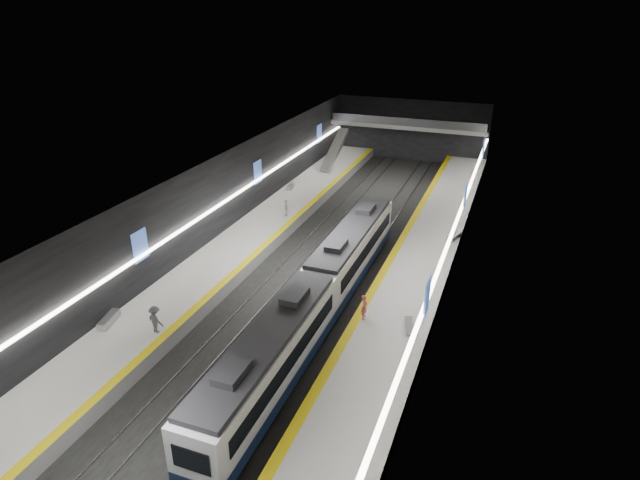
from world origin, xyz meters
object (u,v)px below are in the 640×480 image
at_px(bench_left_far, 290,187).
at_px(passenger_left_a, 286,208).
at_px(escalator, 335,150).
at_px(bench_left_near, 109,320).
at_px(passenger_right_a, 364,307).
at_px(passenger_left_b, 155,320).
at_px(bench_right_far, 454,237).
at_px(bench_right_near, 409,326).
at_px(train, 317,294).

bearing_deg(bench_left_far, passenger_left_a, -77.90).
distance_m(escalator, bench_left_near, 38.49).
bearing_deg(passenger_right_a, passenger_left_a, 37.46).
bearing_deg(passenger_left_b, passenger_left_a, -74.78).
height_order(bench_left_far, bench_right_far, bench_right_far).
distance_m(passenger_left_a, passenger_left_b, 20.63).
bearing_deg(passenger_right_a, escalator, 20.23).
bearing_deg(passenger_right_a, bench_right_near, -96.12).
height_order(bench_left_far, passenger_left_a, passenger_left_a).
bearing_deg(bench_left_far, bench_right_near, -59.67).
distance_m(escalator, passenger_right_a, 34.68).
bearing_deg(bench_right_near, train, 164.87).
height_order(escalator, passenger_left_a, escalator).
relative_size(train, escalator, 3.76).
distance_m(bench_left_near, passenger_left_a, 21.11).
height_order(escalator, bench_left_near, escalator).
bearing_deg(bench_right_far, escalator, 150.58).
bearing_deg(bench_right_far, bench_left_far, 174.94).
bearing_deg(bench_right_near, bench_left_far, 114.55).
bearing_deg(bench_left_near, passenger_left_b, -7.65).
bearing_deg(passenger_left_b, bench_left_near, 18.06).
distance_m(bench_left_far, passenger_right_a, 26.42).
relative_size(escalator, bench_right_near, 4.68).
height_order(escalator, bench_right_near, escalator).
height_order(train, bench_right_far, train).
bearing_deg(bench_left_near, passenger_left_a, 69.90).
bearing_deg(passenger_left_a, bench_left_near, -33.13).
bearing_deg(bench_right_near, bench_left_near, -175.68).
xyz_separation_m(bench_right_far, passenger_left_b, (-15.48, -20.78, 0.69)).
xyz_separation_m(bench_right_near, passenger_left_a, (-15.03, 14.69, 0.60)).
relative_size(bench_left_near, bench_left_far, 1.20).
bearing_deg(train, passenger_left_b, -144.63).
xyz_separation_m(train, bench_right_far, (7.00, 14.76, -0.96)).
relative_size(passenger_right_a, passenger_left_b, 0.91).
distance_m(bench_right_far, passenger_left_a, 15.80).
height_order(train, bench_left_far, train).
bearing_deg(passenger_right_a, passenger_left_b, 115.50).
bearing_deg(escalator, train, -72.73).
height_order(passenger_right_a, passenger_left_b, passenger_left_b).
relative_size(escalator, passenger_left_b, 4.34).
height_order(bench_left_near, bench_right_near, bench_left_near).
xyz_separation_m(bench_right_far, passenger_right_a, (-3.78, -14.63, 0.60)).
bearing_deg(passenger_left_b, escalator, -73.34).
relative_size(bench_left_near, passenger_left_b, 1.10).
xyz_separation_m(bench_left_far, bench_right_near, (17.82, -22.09, 0.00)).
distance_m(escalator, bench_right_near, 36.15).
bearing_deg(escalator, bench_left_far, -98.80).
relative_size(train, bench_right_far, 15.53).
xyz_separation_m(passenger_right_a, passenger_left_a, (-12.01, 14.49, -0.03)).
distance_m(bench_left_near, bench_left_far, 28.25).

